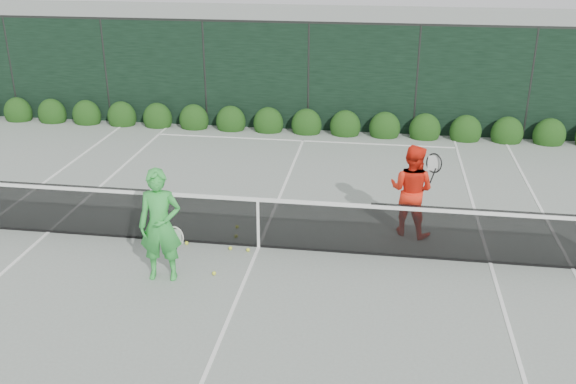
# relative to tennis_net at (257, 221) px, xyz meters

# --- Properties ---
(ground) EXTENTS (80.00, 80.00, 0.00)m
(ground) POSITION_rel_tennis_net_xyz_m (0.02, 0.00, -0.53)
(ground) COLOR gray
(ground) RESTS_ON ground
(tennis_net) EXTENTS (12.90, 0.10, 1.07)m
(tennis_net) POSITION_rel_tennis_net_xyz_m (0.00, 0.00, 0.00)
(tennis_net) COLOR black
(tennis_net) RESTS_ON ground
(player_woman) EXTENTS (0.75, 0.55, 1.91)m
(player_woman) POSITION_rel_tennis_net_xyz_m (-1.33, -1.31, 0.43)
(player_woman) COLOR green
(player_woman) RESTS_ON ground
(player_man) EXTENTS (1.05, 0.95, 1.77)m
(player_man) POSITION_rel_tennis_net_xyz_m (2.75, 1.01, 0.35)
(player_man) COLOR #FF2C15
(player_man) RESTS_ON ground
(court_lines) EXTENTS (11.03, 23.83, 0.01)m
(court_lines) POSITION_rel_tennis_net_xyz_m (0.02, 0.00, -0.53)
(court_lines) COLOR white
(court_lines) RESTS_ON ground
(windscreen_fence) EXTENTS (32.00, 21.07, 3.06)m
(windscreen_fence) POSITION_rel_tennis_net_xyz_m (0.02, -2.71, 0.98)
(windscreen_fence) COLOR black
(windscreen_fence) RESTS_ON ground
(hedge_row) EXTENTS (31.66, 0.65, 0.94)m
(hedge_row) POSITION_rel_tennis_net_xyz_m (0.02, 7.15, -0.30)
(hedge_row) COLOR #10370F
(hedge_row) RESTS_ON ground
(tennis_balls) EXTENTS (1.97, 1.90, 0.07)m
(tennis_balls) POSITION_rel_tennis_net_xyz_m (-0.78, -0.05, -0.50)
(tennis_balls) COLOR yellow
(tennis_balls) RESTS_ON ground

